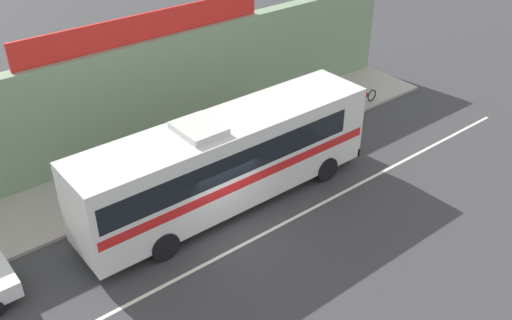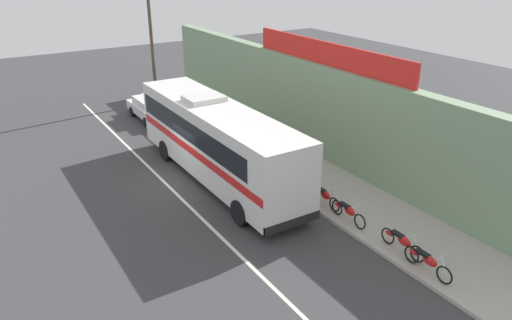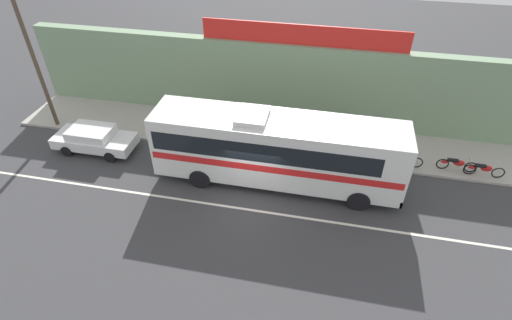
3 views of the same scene
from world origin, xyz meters
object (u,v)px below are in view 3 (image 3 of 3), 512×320
at_px(utility_pole, 33,57).
at_px(motorcycle_orange, 484,169).
at_px(pedestrian_by_curb, 211,119).
at_px(intercity_bus, 275,147).
at_px(parked_car, 94,139).
at_px(motorcycle_black, 403,159).
at_px(motorcycle_blue, 456,164).
at_px(motorcycle_green, 373,155).

relative_size(utility_pole, motorcycle_orange, 4.22).
bearing_deg(pedestrian_by_curb, intercity_bus, -37.64).
height_order(parked_car, motorcycle_black, parked_car).
bearing_deg(pedestrian_by_curb, motorcycle_blue, -3.11).
height_order(parked_car, pedestrian_by_curb, pedestrian_by_curb).
distance_m(motorcycle_black, motorcycle_blue, 2.61).
xyz_separation_m(motorcycle_blue, pedestrian_by_curb, (-13.14, 0.71, 0.54)).
bearing_deg(parked_car, motorcycle_green, 7.17).
relative_size(motorcycle_black, motorcycle_blue, 0.98).
relative_size(motorcycle_green, motorcycle_black, 0.99).
bearing_deg(motorcycle_blue, utility_pole, -179.35).
xyz_separation_m(motorcycle_black, motorcycle_orange, (3.86, -0.03, 0.00)).
distance_m(motorcycle_green, motorcycle_blue, 4.14).
distance_m(motorcycle_black, pedestrian_by_curb, 10.59).
relative_size(intercity_bus, motorcycle_orange, 6.05).
distance_m(parked_car, motorcycle_blue, 19.07).
bearing_deg(parked_car, pedestrian_by_curb, 24.63).
bearing_deg(motorcycle_orange, motorcycle_black, 179.50).
height_order(motorcycle_orange, motorcycle_blue, same).
height_order(utility_pole, motorcycle_orange, utility_pole).
xyz_separation_m(parked_car, motorcycle_black, (16.37, 1.80, -0.17)).
xyz_separation_m(utility_pole, motorcycle_orange, (23.76, 0.07, -3.82)).
bearing_deg(utility_pole, motorcycle_black, 0.29).
relative_size(intercity_bus, motorcycle_black, 6.12).
distance_m(intercity_bus, parked_car, 10.15).
xyz_separation_m(intercity_bus, pedestrian_by_curb, (-4.23, 3.26, -0.96)).
height_order(utility_pole, motorcycle_blue, utility_pole).
bearing_deg(pedestrian_by_curb, parked_car, -155.37).
xyz_separation_m(intercity_bus, motorcycle_orange, (10.18, 2.36, -1.50)).
distance_m(intercity_bus, pedestrian_by_curb, 5.42).
bearing_deg(motorcycle_blue, pedestrian_by_curb, 176.89).
distance_m(utility_pole, motorcycle_orange, 24.07).
bearing_deg(motorcycle_black, pedestrian_by_curb, 175.28).
distance_m(motorcycle_black, motorcycle_orange, 3.86).
relative_size(motorcycle_orange, pedestrian_by_curb, 1.18).
distance_m(parked_car, motorcycle_black, 16.46).
bearing_deg(intercity_bus, motorcycle_blue, 15.93).
relative_size(parked_car, utility_pole, 0.53).
distance_m(parked_car, pedestrian_by_curb, 6.42).
xyz_separation_m(intercity_bus, motorcycle_green, (4.78, 2.46, -1.50)).
xyz_separation_m(intercity_bus, motorcycle_black, (6.32, 2.39, -1.50)).
bearing_deg(motorcycle_green, utility_pole, -179.49).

